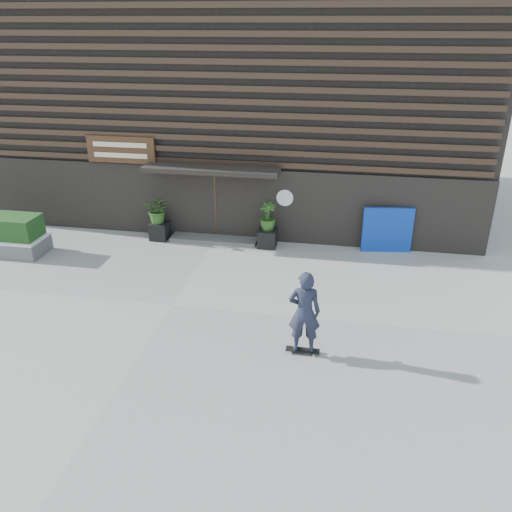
% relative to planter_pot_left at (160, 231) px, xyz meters
% --- Properties ---
extents(ground, '(80.00, 80.00, 0.00)m').
position_rel_planter_pot_left_xyz_m(ground, '(1.90, -4.40, -0.30)').
color(ground, '#9C9894').
rests_on(ground, ground).
extents(entrance_step, '(3.00, 0.80, 0.12)m').
position_rel_planter_pot_left_xyz_m(entrance_step, '(1.90, 0.20, -0.24)').
color(entrance_step, '#535350').
rests_on(entrance_step, ground).
extents(planter_pot_left, '(0.60, 0.60, 0.60)m').
position_rel_planter_pot_left_xyz_m(planter_pot_left, '(0.00, 0.00, 0.00)').
color(planter_pot_left, black).
rests_on(planter_pot_left, ground).
extents(bamboo_left, '(0.86, 0.75, 0.96)m').
position_rel_planter_pot_left_xyz_m(bamboo_left, '(0.00, 0.00, 0.78)').
color(bamboo_left, '#2D591E').
rests_on(bamboo_left, planter_pot_left).
extents(planter_pot_right, '(0.60, 0.60, 0.60)m').
position_rel_planter_pot_left_xyz_m(planter_pot_right, '(3.80, 0.00, 0.00)').
color(planter_pot_right, black).
rests_on(planter_pot_right, ground).
extents(bamboo_right, '(0.54, 0.54, 0.96)m').
position_rel_planter_pot_left_xyz_m(bamboo_right, '(3.80, 0.00, 0.78)').
color(bamboo_right, '#2D591E').
rests_on(bamboo_right, planter_pot_right).
extents(blue_tarp, '(1.62, 0.34, 1.52)m').
position_rel_planter_pot_left_xyz_m(blue_tarp, '(7.70, 0.30, 0.46)').
color(blue_tarp, '#0C30A3').
rests_on(blue_tarp, ground).
extents(building, '(18.00, 11.00, 8.00)m').
position_rel_planter_pot_left_xyz_m(building, '(1.90, 5.56, 3.69)').
color(building, black).
rests_on(building, ground).
extents(skateboarder, '(0.78, 0.54, 2.08)m').
position_rel_planter_pot_left_xyz_m(skateboarder, '(5.58, -5.98, 0.78)').
color(skateboarder, black).
rests_on(skateboarder, ground).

